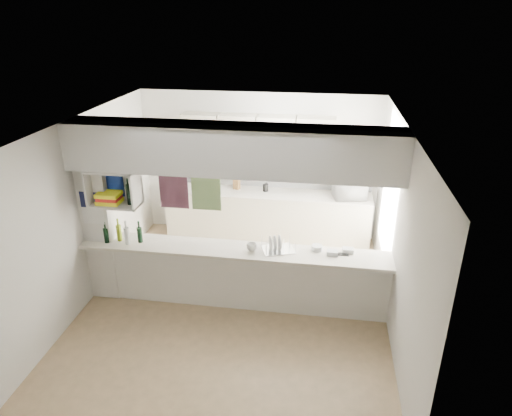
% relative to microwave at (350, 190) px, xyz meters
% --- Properties ---
extents(floor, '(4.80, 4.80, 0.00)m').
position_rel_microwave_xyz_m(floor, '(-1.60, -2.06, -1.07)').
color(floor, '#8C7451').
rests_on(floor, ground).
extents(ceiling, '(4.80, 4.80, 0.00)m').
position_rel_microwave_xyz_m(ceiling, '(-1.60, -2.06, 1.53)').
color(ceiling, white).
rests_on(ceiling, wall_back).
extents(wall_back, '(4.20, 0.00, 4.20)m').
position_rel_microwave_xyz_m(wall_back, '(-1.60, 0.34, 0.23)').
color(wall_back, silver).
rests_on(wall_back, floor).
extents(wall_left, '(0.00, 4.80, 4.80)m').
position_rel_microwave_xyz_m(wall_left, '(-3.70, -2.06, 0.23)').
color(wall_left, silver).
rests_on(wall_left, floor).
extents(wall_right, '(0.00, 4.80, 4.80)m').
position_rel_microwave_xyz_m(wall_right, '(0.50, -2.06, 0.23)').
color(wall_right, silver).
rests_on(wall_right, floor).
extents(servery_partition, '(4.20, 0.50, 2.60)m').
position_rel_microwave_xyz_m(servery_partition, '(-1.77, -2.06, 0.59)').
color(servery_partition, silver).
rests_on(servery_partition, floor).
extents(cubby_shelf, '(0.65, 0.35, 0.50)m').
position_rel_microwave_xyz_m(cubby_shelf, '(-3.17, -2.12, 0.64)').
color(cubby_shelf, white).
rests_on(cubby_shelf, bulkhead).
extents(kitchen_run, '(3.60, 0.63, 2.24)m').
position_rel_microwave_xyz_m(kitchen_run, '(-1.44, 0.08, -0.24)').
color(kitchen_run, beige).
rests_on(kitchen_run, floor).
extents(microwave, '(0.60, 0.46, 0.30)m').
position_rel_microwave_xyz_m(microwave, '(0.00, 0.00, 0.00)').
color(microwave, white).
rests_on(microwave, bench_top).
extents(bowl, '(0.26, 0.26, 0.06)m').
position_rel_microwave_xyz_m(bowl, '(0.02, -0.01, 0.18)').
color(bowl, navy).
rests_on(bowl, microwave).
extents(dish_rack, '(0.49, 0.43, 0.22)m').
position_rel_microwave_xyz_m(dish_rack, '(-1.00, -2.01, -0.06)').
color(dish_rack, silver).
rests_on(dish_rack, breakfast_bar).
extents(cup, '(0.18, 0.18, 0.11)m').
position_rel_microwave_xyz_m(cup, '(-1.34, -2.10, -0.08)').
color(cup, white).
rests_on(cup, dish_rack).
extents(wine_bottles, '(0.52, 0.15, 0.35)m').
position_rel_microwave_xyz_m(wine_bottles, '(-3.13, -2.11, -0.02)').
color(wine_bottles, black).
rests_on(wine_bottles, breakfast_bar).
extents(plastic_tubs, '(0.55, 0.22, 0.07)m').
position_rel_microwave_xyz_m(plastic_tubs, '(-0.32, -1.96, -0.12)').
color(plastic_tubs, silver).
rests_on(plastic_tubs, breakfast_bar).
extents(utensil_jar, '(0.09, 0.09, 0.13)m').
position_rel_microwave_xyz_m(utensil_jar, '(-1.45, 0.09, -0.08)').
color(utensil_jar, black).
rests_on(utensil_jar, bench_top).
extents(knife_block, '(0.13, 0.11, 0.21)m').
position_rel_microwave_xyz_m(knife_block, '(-1.97, 0.12, -0.04)').
color(knife_block, brown).
rests_on(knife_block, bench_top).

